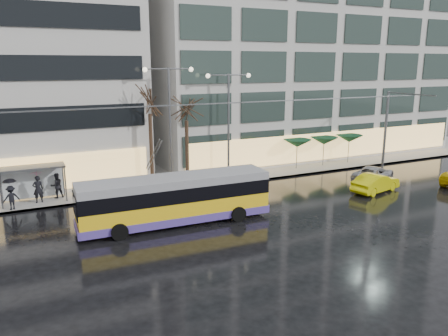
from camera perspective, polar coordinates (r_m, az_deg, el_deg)
ground at (r=24.61m, az=-2.99°, el=-9.07°), size 140.00×140.00×0.00m
sidewalk at (r=37.78m, az=-8.41°, el=-1.01°), size 80.00×10.00×0.15m
kerb at (r=33.24m, az=-5.84°, el=-2.94°), size 80.00×0.10×0.15m
building_right at (r=48.76m, az=9.43°, el=17.09°), size 32.00×14.00×25.00m
trolleybus at (r=26.30m, az=-6.34°, el=-4.29°), size 11.54×4.65×5.32m
catenary at (r=30.96m, az=-7.07°, el=3.75°), size 42.24×5.12×7.00m
bus_shelter at (r=32.56m, az=-24.40°, el=-1.01°), size 4.20×1.60×2.51m
street_lamp_near at (r=33.73m, az=-7.11°, el=7.53°), size 3.96×0.36×9.03m
street_lamp_far at (r=35.66m, az=0.60°, el=7.50°), size 3.96×0.36×8.53m
tree_a at (r=33.38m, az=-9.75°, el=9.26°), size 3.20×3.20×8.40m
tree_b at (r=34.57m, az=-4.96°, el=8.40°), size 3.20×3.20×7.70m
parasol_a at (r=39.85m, az=9.54°, el=3.20°), size 2.50×2.50×2.65m
parasol_b at (r=41.63m, az=12.93°, el=3.48°), size 2.50×2.50×2.65m
parasol_c at (r=43.54m, az=16.03°, el=3.73°), size 2.50×2.50×2.65m
taxi_b at (r=34.70m, az=19.19°, el=-1.84°), size 4.53×2.43×1.42m
sedan_silver at (r=37.76m, az=18.92°, el=-0.71°), size 5.14×3.91×1.30m
pedestrian_a at (r=32.22m, az=-23.19°, el=-1.76°), size 1.08×1.10×2.19m
pedestrian_b at (r=32.99m, az=-21.01°, el=-2.15°), size 1.01×0.88×1.80m
pedestrian_c at (r=31.49m, az=-26.09°, el=-2.96°), size 1.15×1.00×2.11m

